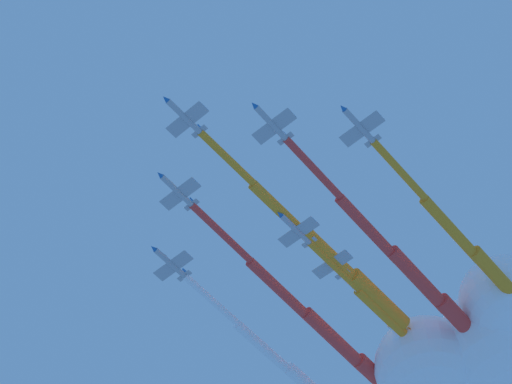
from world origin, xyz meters
The scene contains 6 objects.
jet_lead centered at (13.03, 18.49, 179.92)m, with size 42.10×59.29×3.69m.
jet_port_inner centered at (29.98, 25.05, 177.84)m, with size 44.35×65.80×3.66m.
jet_starboard_inner centered at (12.27, 40.17, 179.54)m, with size 47.00×69.27×3.65m.
jet_port_mid centered at (45.79, 26.69, 177.36)m, with size 44.78×64.74×3.69m.
jet_port_outer centered at (31.58, 46.21, 178.70)m, with size 43.94×61.55×3.74m.
cloud_puff centered at (46.02, 46.42, 180.89)m, with size 49.97×37.38×30.26m.
Camera 1 is at (12.07, -91.25, 30.13)m, focal length 65.47 mm.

